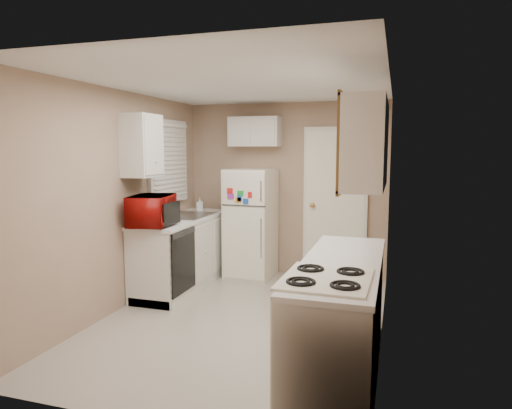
% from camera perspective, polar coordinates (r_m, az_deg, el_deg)
% --- Properties ---
extents(floor, '(3.80, 3.80, 0.00)m').
position_cam_1_polar(floor, '(4.89, -1.79, -14.20)').
color(floor, beige).
rests_on(floor, ground).
extents(ceiling, '(3.80, 3.80, 0.00)m').
position_cam_1_polar(ceiling, '(4.60, -1.90, 14.89)').
color(ceiling, white).
rests_on(ceiling, floor).
extents(wall_left, '(3.80, 3.80, 0.00)m').
position_cam_1_polar(wall_left, '(5.22, -16.53, 0.46)').
color(wall_left, tan).
rests_on(wall_left, floor).
extents(wall_right, '(3.80, 3.80, 0.00)m').
position_cam_1_polar(wall_right, '(4.35, 15.88, -0.77)').
color(wall_right, tan).
rests_on(wall_right, floor).
extents(wall_back, '(2.80, 2.80, 0.00)m').
position_cam_1_polar(wall_back, '(6.41, 3.71, 1.89)').
color(wall_back, tan).
rests_on(wall_back, floor).
extents(wall_front, '(2.80, 2.80, 0.00)m').
position_cam_1_polar(wall_front, '(2.89, -14.27, -4.53)').
color(wall_front, tan).
rests_on(wall_front, floor).
extents(left_counter, '(0.60, 1.80, 0.90)m').
position_cam_1_polar(left_counter, '(5.96, -9.04, -5.86)').
color(left_counter, silver).
rests_on(left_counter, floor).
extents(dishwasher, '(0.03, 0.58, 0.72)m').
position_cam_1_polar(dishwasher, '(5.31, -9.10, -7.03)').
color(dishwasher, black).
rests_on(dishwasher, floor).
extents(sink, '(0.54, 0.74, 0.16)m').
position_cam_1_polar(sink, '(6.02, -8.49, -1.76)').
color(sink, gray).
rests_on(sink, left_counter).
extents(microwave, '(0.68, 0.48, 0.41)m').
position_cam_1_polar(microwave, '(5.29, -12.88, -0.97)').
color(microwave, '#9D0C09').
rests_on(microwave, left_counter).
extents(soap_bottle, '(0.11, 0.11, 0.19)m').
position_cam_1_polar(soap_bottle, '(6.46, -7.05, 0.11)').
color(soap_bottle, white).
rests_on(soap_bottle, left_counter).
extents(window_blinds, '(0.10, 0.98, 1.08)m').
position_cam_1_polar(window_blinds, '(6.07, -10.83, 5.28)').
color(window_blinds, silver).
rests_on(window_blinds, wall_left).
extents(upper_cabinet_left, '(0.30, 0.45, 0.70)m').
position_cam_1_polar(upper_cabinet_left, '(5.29, -14.07, 7.14)').
color(upper_cabinet_left, silver).
rests_on(upper_cabinet_left, wall_left).
extents(refrigerator, '(0.64, 0.63, 1.49)m').
position_cam_1_polar(refrigerator, '(6.29, -0.66, -2.36)').
color(refrigerator, white).
rests_on(refrigerator, floor).
extents(cabinet_over_fridge, '(0.70, 0.30, 0.40)m').
position_cam_1_polar(cabinet_over_fridge, '(6.35, -0.11, 9.08)').
color(cabinet_over_fridge, silver).
rests_on(cabinet_over_fridge, wall_back).
extents(interior_door, '(0.86, 0.06, 2.08)m').
position_cam_1_polar(interior_door, '(6.26, 9.84, 0.03)').
color(interior_door, white).
rests_on(interior_door, floor).
extents(right_counter, '(0.60, 2.00, 0.90)m').
position_cam_1_polar(right_counter, '(3.77, 10.48, -13.58)').
color(right_counter, silver).
rests_on(right_counter, floor).
extents(stove, '(0.59, 0.72, 0.86)m').
position_cam_1_polar(stove, '(3.28, 8.65, -17.18)').
color(stove, white).
rests_on(stove, floor).
extents(upper_cabinet_right, '(0.30, 1.20, 0.70)m').
position_cam_1_polar(upper_cabinet_right, '(3.82, 13.72, 7.30)').
color(upper_cabinet_right, silver).
rests_on(upper_cabinet_right, wall_right).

